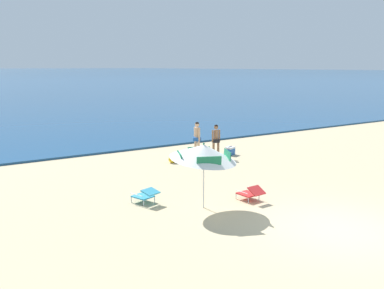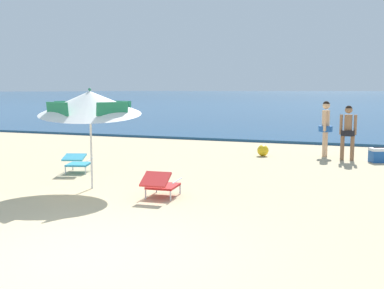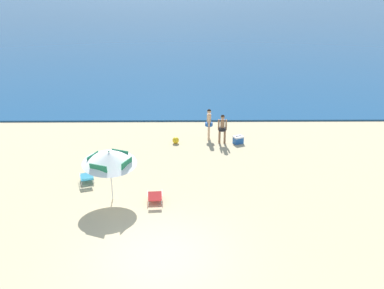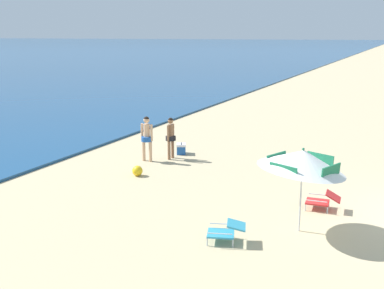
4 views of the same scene
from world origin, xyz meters
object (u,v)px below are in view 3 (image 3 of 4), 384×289
Objects in this scene: beach_ball at (176,140)px; person_standing_beside at (222,127)px; beach_umbrella_striped_main at (109,158)px; lounge_chair_under_umbrella at (87,177)px; cooler_box at (238,140)px; person_standing_near_shore at (209,122)px; lounge_chair_beside_umbrella at (155,196)px.

person_standing_beside is at bearing -0.16° from beach_ball.
beach_umbrella_striped_main reaches higher than beach_ball.
beach_umbrella_striped_main is at bearing -46.44° from lounge_chair_under_umbrella.
person_standing_near_shore is at bearing 156.37° from cooler_box.
beach_umbrella_striped_main is 3.01× the size of lounge_chair_beside_umbrella.
person_standing_beside reaches higher than lounge_chair_under_umbrella.
lounge_chair_beside_umbrella is 1.55× the size of cooler_box.
lounge_chair_under_umbrella is 2.80× the size of beach_ball.
lounge_chair_beside_umbrella is 7.24m from cooler_box.
person_standing_beside is 2.55m from beach_ball.
lounge_chair_under_umbrella is 0.58× the size of person_standing_near_shore.
beach_umbrella_striped_main is 6.48m from beach_ball.
person_standing_beside is (4.73, 5.84, -0.85)m from beach_umbrella_striped_main.
lounge_chair_beside_umbrella is 6.87m from person_standing_beside.
person_standing_beside is 4.54× the size of beach_ball.
cooler_box is at bearing 32.84° from lounge_chair_under_umbrella.
person_standing_near_shore reaches higher than lounge_chair_beside_umbrella.
lounge_chair_beside_umbrella is at bearing -109.47° from person_standing_near_shore.
beach_umbrella_striped_main is at bearing -111.41° from beach_ball.
lounge_chair_under_umbrella reaches higher than cooler_box.
person_standing_beside reaches higher than cooler_box.
person_standing_near_shore is at bearing 70.53° from lounge_chair_beside_umbrella.
lounge_chair_beside_umbrella is at bearing -95.79° from beach_ball.
lounge_chair_under_umbrella is at bearing -143.49° from person_standing_beside.
person_standing_beside is 1.11m from cooler_box.
beach_umbrella_striped_main is at bearing -133.82° from cooler_box.
beach_umbrella_striped_main reaches higher than lounge_chair_beside_umbrella.
beach_ball is (-2.44, 0.01, -0.74)m from person_standing_beside.
person_standing_near_shore reaches higher than person_standing_beside.
lounge_chair_under_umbrella is 8.20m from cooler_box.
person_standing_near_shore reaches higher than beach_ball.
beach_umbrella_striped_main is 8.06× the size of beach_ball.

